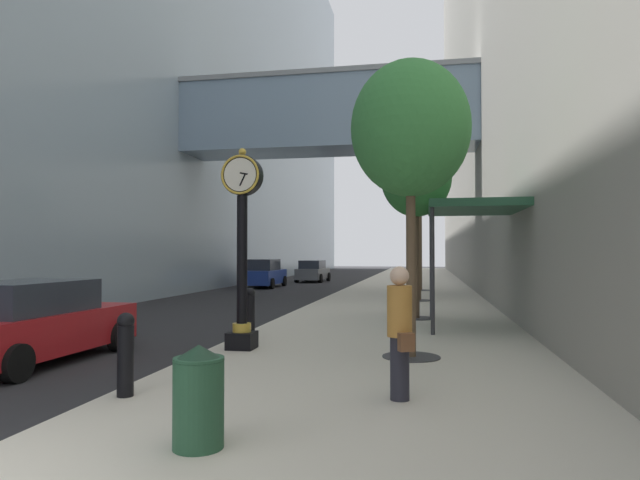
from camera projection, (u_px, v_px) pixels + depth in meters
ground_plane at (344, 291)px, 30.45m from camera, size 110.00×110.00×0.00m
sidewalk_right at (409, 287)px, 32.74m from camera, size 6.91×80.00×0.14m
building_block_left at (168, 22)px, 36.02m from camera, size 23.88×80.00×34.49m
street_clock at (242, 239)px, 11.45m from camera, size 0.84×0.55×4.17m
bollard_nearest at (126, 352)px, 7.66m from camera, size 0.24×0.24×1.16m
bollard_third at (250, 311)px, 13.09m from camera, size 0.24×0.24×1.16m
street_tree_near at (410, 130)px, 10.59m from camera, size 2.29×2.29×5.70m
street_tree_mid_near at (416, 177)px, 16.79m from camera, size 2.15×2.15×5.56m
street_tree_mid_far at (419, 186)px, 23.01m from camera, size 1.86×1.86×5.93m
street_tree_far at (420, 193)px, 29.22m from camera, size 2.17×2.17×6.44m
trash_bin at (199, 395)px, 5.63m from camera, size 0.53×0.53×1.05m
pedestrian_walking at (400, 329)px, 7.47m from camera, size 0.45×0.52×1.81m
storefront_awning at (473, 210)px, 14.81m from camera, size 2.40×3.60×3.30m
car_grey_near at (313, 271)px, 40.19m from camera, size 2.05×4.07×1.57m
car_red_mid at (30, 323)px, 10.63m from camera, size 2.20×4.41×1.59m
car_blue_far at (263, 274)px, 33.84m from camera, size 2.11×4.35×1.73m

